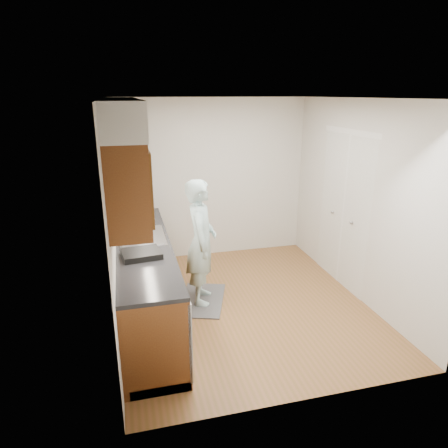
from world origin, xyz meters
name	(u,v)px	position (x,y,z in m)	size (l,w,h in m)	color
floor	(243,303)	(0.00, 0.00, 0.00)	(3.50, 3.50, 0.00)	brown
ceiling	(247,98)	(0.00, 0.00, 2.50)	(3.50, 3.50, 0.00)	white
wall_left	(114,218)	(-1.50, 0.00, 1.25)	(0.02, 3.50, 2.50)	beige
wall_right	(358,201)	(1.50, 0.00, 1.25)	(0.02, 3.50, 2.50)	beige
wall_back	(212,180)	(0.00, 1.75, 1.25)	(3.00, 0.02, 2.50)	beige
counter	(146,279)	(-1.20, 0.00, 0.49)	(0.64, 2.80, 1.30)	brown
upper_cabinets	(124,153)	(-1.33, 0.05, 1.95)	(0.47, 2.80, 1.21)	brown
closet_door	(343,212)	(1.49, 0.30, 1.02)	(0.02, 1.22, 2.05)	white
floor_mat	(202,300)	(-0.50, 0.20, 0.01)	(0.53, 0.90, 0.02)	#5E5E60
person	(201,234)	(-0.50, 0.20, 0.91)	(0.63, 0.42, 1.79)	#A7C9CB
soap_bottle_a	(134,216)	(-1.28, 0.68, 1.06)	(0.10, 0.10, 0.25)	silver
soap_bottle_b	(149,216)	(-1.08, 0.75, 1.03)	(0.08, 0.08, 0.18)	silver
soap_bottle_c	(146,213)	(-1.11, 0.89, 1.02)	(0.13, 0.13, 0.17)	silver
soda_can	(143,221)	(-1.16, 0.60, 1.00)	(0.07, 0.07, 0.12)	red
dish_rack	(141,254)	(-1.24, -0.41, 0.97)	(0.39, 0.33, 0.06)	black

